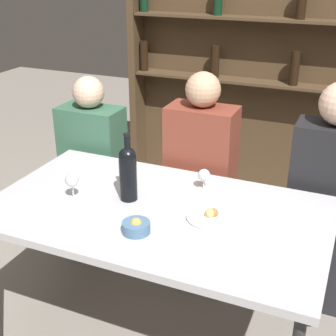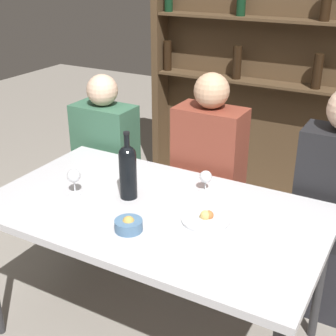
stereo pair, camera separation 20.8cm
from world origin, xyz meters
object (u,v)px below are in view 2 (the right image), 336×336
Objects in this scene: snack_bowl at (129,225)px; seated_person_left at (107,169)px; wine_glass_0 at (74,177)px; wine_glass_1 at (206,178)px; wine_bottle at (128,169)px; food_plate_0 at (206,218)px; seated_person_right at (333,215)px; seated_person_center at (208,187)px.

seated_person_left is at bearing 131.34° from snack_bowl.
wine_glass_0 reaches higher than wine_glass_1.
wine_bottle is 3.10× the size of wine_glass_1.
wine_glass_1 is at bearing -21.40° from seated_person_left.
seated_person_right is (0.45, 0.60, -0.16)m from food_plate_0.
seated_person_left is (-0.86, 0.34, -0.28)m from wine_glass_1.
food_plate_0 is (0.67, 0.08, -0.08)m from wine_glass_0.
wine_glass_0 is 1.22× the size of wine_glass_1.
snack_bowl is 0.09× the size of seated_person_right.
wine_bottle is 1.55× the size of food_plate_0.
seated_person_center reaches higher than snack_bowl.
snack_bowl is (0.41, -0.15, -0.07)m from wine_glass_0.
wine_bottle is at bearing 22.83° from wine_glass_0.
seated_person_right is at bearing 53.25° from food_plate_0.
wine_bottle is at bearing -45.69° from seated_person_left.
wine_glass_1 is at bearing 75.40° from snack_bowl.
food_plate_0 is 0.67m from seated_person_center.
seated_person_left is at bearing -180.00° from seated_person_center.
wine_glass_0 is 0.64m from wine_glass_1.
wine_bottle reaches higher than snack_bowl.
seated_person_right is (0.87, 0.58, -0.29)m from wine_bottle.
seated_person_center reaches higher than wine_glass_0.
wine_glass_1 is 0.50× the size of food_plate_0.
seated_person_center is at bearing 113.38° from food_plate_0.
seated_person_left is at bearing 158.60° from wine_glass_1.
seated_person_right is at bearing 0.00° from seated_person_left.
seated_person_center reaches higher than wine_bottle.
seated_person_center reaches higher than seated_person_left.
snack_bowl is 0.09× the size of seated_person_center.
seated_person_left is (-0.98, 0.60, -0.22)m from food_plate_0.
snack_bowl is at bearing -19.88° from wine_glass_0.
wine_glass_0 is at bearing 160.12° from snack_bowl.
seated_person_right is (0.71, 0.00, 0.01)m from seated_person_center.
seated_person_center is at bearing 180.00° from seated_person_right.
wine_bottle reaches higher than wine_glass_1.
food_plate_0 is at bearing -66.62° from seated_person_center.
seated_person_left is at bearing 134.31° from wine_bottle.
wine_glass_0 is at bearing -147.55° from wine_glass_1.
food_plate_0 is at bearing -31.30° from seated_person_left.
food_plate_0 is 0.17× the size of seated_person_center.
seated_person_right reaches higher than seated_person_center.
seated_person_left is 0.92× the size of seated_person_right.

